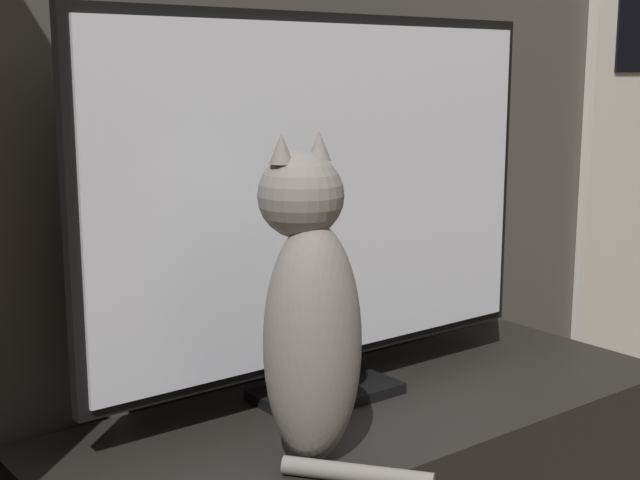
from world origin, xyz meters
TOP-DOWN VIEW (x-y plane):
  - tv at (-0.04, 1.04)m, footprint 0.96×0.16m
  - cat at (-0.23, 0.84)m, footprint 0.16×0.29m

SIDE VIEW (x-z plane):
  - cat at x=-0.23m, z-range 0.50..1.00m
  - tv at x=-0.04m, z-range 0.54..1.23m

